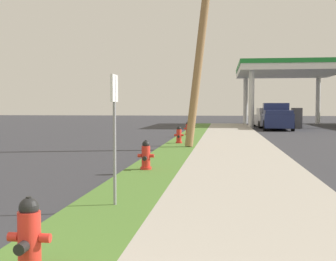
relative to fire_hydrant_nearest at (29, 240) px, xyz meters
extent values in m
cylinder|color=red|center=(0.00, 0.01, -0.03)|extent=(0.22, 0.22, 0.60)
sphere|color=black|center=(0.00, 0.01, 0.31)|extent=(0.19, 0.19, 0.19)
cylinder|color=black|center=(0.00, 0.01, 0.39)|extent=(0.06, 0.06, 0.05)
cylinder|color=red|center=(-0.16, 0.01, 0.02)|extent=(0.10, 0.09, 0.09)
cylinder|color=red|center=(0.16, 0.01, 0.02)|extent=(0.10, 0.09, 0.09)
cylinder|color=black|center=(0.00, -0.16, -0.03)|extent=(0.11, 0.12, 0.11)
cylinder|color=red|center=(-0.10, 7.12, -0.30)|extent=(0.29, 0.29, 0.06)
cylinder|color=red|center=(-0.10, 7.12, -0.03)|extent=(0.22, 0.22, 0.60)
sphere|color=black|center=(-0.10, 7.12, 0.31)|extent=(0.19, 0.19, 0.19)
cylinder|color=black|center=(-0.10, 7.12, 0.39)|extent=(0.06, 0.06, 0.05)
cylinder|color=red|center=(-0.26, 7.12, 0.02)|extent=(0.10, 0.09, 0.09)
cylinder|color=red|center=(0.06, 7.12, 0.02)|extent=(0.10, 0.09, 0.09)
cylinder|color=black|center=(-0.10, 6.95, -0.03)|extent=(0.11, 0.12, 0.11)
cylinder|color=red|center=(-0.06, 15.27, -0.30)|extent=(0.29, 0.29, 0.06)
cylinder|color=red|center=(-0.06, 15.27, -0.03)|extent=(0.22, 0.22, 0.60)
sphere|color=black|center=(-0.06, 15.27, 0.31)|extent=(0.19, 0.19, 0.19)
cylinder|color=black|center=(-0.06, 15.27, 0.39)|extent=(0.06, 0.06, 0.05)
cylinder|color=red|center=(-0.22, 15.27, 0.02)|extent=(0.10, 0.09, 0.09)
cylinder|color=red|center=(0.10, 15.27, 0.02)|extent=(0.10, 0.09, 0.09)
cylinder|color=black|center=(-0.06, 15.10, -0.03)|extent=(0.11, 0.12, 0.11)
cylinder|color=red|center=(-0.12, 20.93, -0.30)|extent=(0.29, 0.29, 0.06)
cylinder|color=red|center=(-0.12, 20.93, -0.03)|extent=(0.22, 0.22, 0.60)
sphere|color=black|center=(-0.12, 20.93, 0.31)|extent=(0.19, 0.19, 0.19)
cylinder|color=black|center=(-0.12, 20.93, 0.39)|extent=(0.06, 0.06, 0.05)
cylinder|color=red|center=(-0.28, 20.93, 0.02)|extent=(0.10, 0.09, 0.09)
cylinder|color=red|center=(0.04, 20.93, 0.02)|extent=(0.10, 0.09, 0.09)
cylinder|color=black|center=(-0.12, 20.76, -0.03)|extent=(0.11, 0.12, 0.11)
cylinder|color=#937047|center=(0.97, 13.81, 3.98)|extent=(1.37, 0.91, 8.61)
cylinder|color=gray|center=(0.10, 3.03, 0.72)|extent=(0.05, 0.05, 2.10)
cube|color=white|center=(0.10, 3.03, 1.57)|extent=(0.04, 0.36, 0.44)
cylinder|color=silver|center=(4.09, 31.96, 1.84)|extent=(0.44, 0.44, 4.56)
cylinder|color=silver|center=(4.09, 41.33, 1.84)|extent=(0.44, 0.44, 4.56)
cylinder|color=silver|center=(11.14, 41.33, 1.84)|extent=(0.44, 0.44, 4.56)
cube|color=white|center=(7.61, 36.65, 4.37)|extent=(8.86, 11.17, 0.50)
cube|color=#1E8433|center=(7.61, 36.65, 4.80)|extent=(8.96, 11.27, 0.36)
cube|color=#47474C|center=(7.61, 31.96, 0.35)|extent=(0.70, 1.10, 1.60)
cube|color=#47474C|center=(7.61, 41.33, 0.35)|extent=(0.70, 1.10, 1.60)
cube|color=#BCBCC1|center=(5.48, 33.15, 0.14)|extent=(2.09, 4.60, 0.85)
cube|color=#BCBCC1|center=(5.50, 32.92, 0.85)|extent=(1.72, 2.12, 0.56)
cylinder|color=black|center=(4.52, 34.79, -0.15)|extent=(0.26, 0.61, 0.60)
cylinder|color=black|center=(6.24, 34.90, -0.15)|extent=(0.26, 0.61, 0.60)
cylinder|color=black|center=(4.73, 31.40, -0.15)|extent=(0.26, 0.61, 0.60)
cylinder|color=black|center=(6.45, 31.50, -0.15)|extent=(0.26, 0.61, 0.60)
cube|color=navy|center=(5.79, 29.68, 0.26)|extent=(2.22, 5.48, 1.00)
cube|color=navy|center=(5.83, 30.65, 1.14)|extent=(1.92, 2.13, 0.76)
cube|color=navy|center=(5.74, 28.49, 0.88)|extent=(2.00, 2.99, 0.24)
cylinder|color=black|center=(4.93, 31.87, -0.07)|extent=(0.25, 0.77, 0.76)
cylinder|color=black|center=(6.83, 31.79, -0.07)|extent=(0.25, 0.77, 0.76)
cylinder|color=black|center=(4.75, 27.57, -0.07)|extent=(0.25, 0.77, 0.76)
cylinder|color=black|center=(6.65, 27.49, -0.07)|extent=(0.25, 0.77, 0.76)
camera|label=1|loc=(1.84, -4.01, 1.28)|focal=47.55mm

